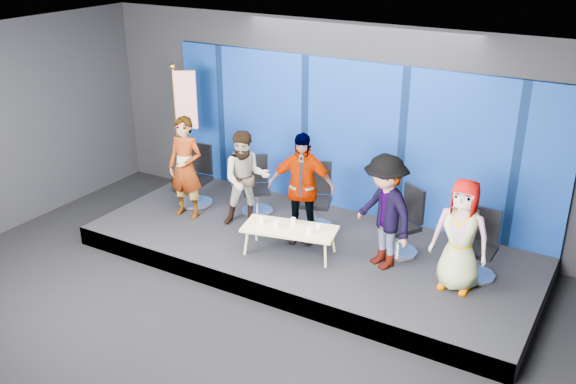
# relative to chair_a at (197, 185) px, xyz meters

# --- Properties ---
(ground) EXTENTS (10.00, 10.00, 0.00)m
(ground) POSITION_rel_chair_a_xyz_m (2.43, -2.77, -0.65)
(ground) COLOR black
(ground) RESTS_ON ground
(room_walls) EXTENTS (10.02, 8.02, 3.51)m
(room_walls) POSITION_rel_chair_a_xyz_m (2.43, -2.77, 1.78)
(room_walls) COLOR black
(room_walls) RESTS_ON ground
(riser) EXTENTS (7.00, 3.00, 0.30)m
(riser) POSITION_rel_chair_a_xyz_m (2.43, -0.27, -0.50)
(riser) COLOR black
(riser) RESTS_ON ground
(backdrop) EXTENTS (7.00, 0.08, 2.60)m
(backdrop) POSITION_rel_chair_a_xyz_m (2.43, 1.18, 0.95)
(backdrop) COLOR navy
(backdrop) RESTS_ON riser
(chair_a) EXTENTS (0.66, 0.66, 1.07)m
(chair_a) POSITION_rel_chair_a_xyz_m (0.00, 0.00, 0.00)
(chair_a) COLOR silver
(chair_a) RESTS_ON riser
(panelist_a) EXTENTS (0.67, 0.47, 1.74)m
(panelist_a) POSITION_rel_chair_a_xyz_m (0.17, -0.47, 0.52)
(panelist_a) COLOR black
(panelist_a) RESTS_ON riser
(chair_b) EXTENTS (0.78, 0.78, 0.99)m
(chair_b) POSITION_rel_chair_a_xyz_m (1.10, 0.26, -0.03)
(chair_b) COLOR silver
(chair_b) RESTS_ON riser
(panelist_b) EXTENTS (0.98, 0.95, 1.60)m
(panelist_b) POSITION_rel_chair_a_xyz_m (1.22, -0.23, 0.45)
(panelist_b) COLOR black
(panelist_b) RESTS_ON riser
(chair_c) EXTENTS (0.78, 0.78, 1.09)m
(chair_c) POSITION_rel_chair_a_xyz_m (2.26, 0.22, 0.01)
(chair_c) COLOR silver
(chair_c) RESTS_ON riser
(panelist_c) EXTENTS (1.12, 0.75, 1.77)m
(panelist_c) POSITION_rel_chair_a_xyz_m (2.28, -0.29, 0.53)
(panelist_c) COLOR black
(panelist_c) RESTS_ON riser
(chair_d) EXTENTS (0.81, 0.81, 1.06)m
(chair_d) POSITION_rel_chair_a_xyz_m (3.81, 0.09, -0.01)
(chair_d) COLOR silver
(chair_d) RESTS_ON riser
(panelist_d) EXTENTS (1.27, 1.11, 1.71)m
(panelist_d) POSITION_rel_chair_a_xyz_m (3.70, -0.40, 0.50)
(panelist_d) COLOR black
(panelist_d) RESTS_ON riser
(chair_e) EXTENTS (0.56, 0.56, 0.98)m
(chair_e) POSITION_rel_chair_a_xyz_m (4.99, 0.01, -0.03)
(chair_e) COLOR silver
(chair_e) RESTS_ON riser
(panelist_e) EXTENTS (0.79, 0.52, 1.59)m
(panelist_e) POSITION_rel_chair_a_xyz_m (4.82, -0.46, 0.44)
(panelist_e) COLOR black
(panelist_e) RESTS_ON riser
(coffee_table) EXTENTS (1.50, 0.89, 0.43)m
(coffee_table) POSITION_rel_chair_a_xyz_m (2.36, -0.77, 0.04)
(coffee_table) COLOR tan
(coffee_table) RESTS_ON riser
(mug_a) EXTENTS (0.08, 0.08, 0.09)m
(mug_a) POSITION_rel_chair_a_xyz_m (1.91, -0.85, 0.12)
(mug_a) COLOR white
(mug_a) RESTS_ON coffee_table
(mug_b) EXTENTS (0.09, 0.09, 0.11)m
(mug_b) POSITION_rel_chair_a_xyz_m (2.19, -0.88, 0.13)
(mug_b) COLOR white
(mug_b) RESTS_ON coffee_table
(mug_c) EXTENTS (0.08, 0.08, 0.10)m
(mug_c) POSITION_rel_chair_a_xyz_m (2.34, -0.64, 0.13)
(mug_c) COLOR white
(mug_c) RESTS_ON coffee_table
(mug_d) EXTENTS (0.09, 0.09, 0.10)m
(mug_d) POSITION_rel_chair_a_xyz_m (2.69, -0.77, 0.13)
(mug_d) COLOR white
(mug_d) RESTS_ON coffee_table
(mug_e) EXTENTS (0.08, 0.08, 0.09)m
(mug_e) POSITION_rel_chair_a_xyz_m (2.76, -0.61, 0.13)
(mug_e) COLOR white
(mug_e) RESTS_ON coffee_table
(flag_stand) EXTENTS (0.51, 0.38, 2.39)m
(flag_stand) POSITION_rel_chair_a_xyz_m (-0.53, 0.37, 0.91)
(flag_stand) COLOR black
(flag_stand) RESTS_ON riser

